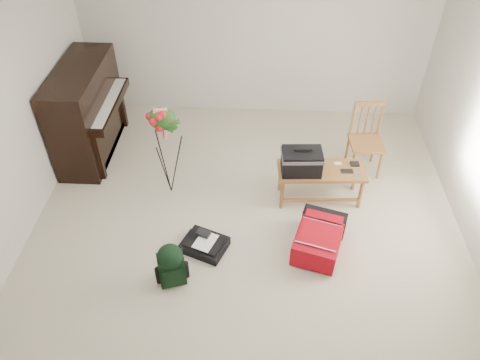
# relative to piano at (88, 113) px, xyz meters

# --- Properties ---
(floor) EXTENTS (5.00, 5.50, 0.01)m
(floor) POSITION_rel_piano_xyz_m (2.19, -1.60, -0.60)
(floor) COLOR beige
(floor) RESTS_ON ground
(ceiling) EXTENTS (5.00, 5.50, 0.01)m
(ceiling) POSITION_rel_piano_xyz_m (2.19, -1.60, 1.90)
(ceiling) COLOR white
(ceiling) RESTS_ON wall_back
(wall_back) EXTENTS (5.00, 0.04, 2.50)m
(wall_back) POSITION_rel_piano_xyz_m (2.19, 1.15, 0.65)
(wall_back) COLOR beige
(wall_back) RESTS_ON floor
(piano) EXTENTS (0.71, 1.50, 1.25)m
(piano) POSITION_rel_piano_xyz_m (0.00, 0.00, 0.00)
(piano) COLOR black
(piano) RESTS_ON floor
(bench) EXTENTS (1.07, 0.48, 0.80)m
(bench) POSITION_rel_piano_xyz_m (2.88, -0.87, -0.03)
(bench) COLOR olive
(bench) RESTS_ON floor
(dining_chair) EXTENTS (0.44, 0.44, 0.95)m
(dining_chair) POSITION_rel_piano_xyz_m (3.67, -0.22, -0.14)
(dining_chair) COLOR olive
(dining_chair) RESTS_ON floor
(red_suitcase) EXTENTS (0.65, 0.82, 0.30)m
(red_suitcase) POSITION_rel_piano_xyz_m (3.00, -1.61, -0.44)
(red_suitcase) COLOR red
(red_suitcase) RESTS_ON floor
(black_duffel) EXTENTS (0.56, 0.51, 0.19)m
(black_duffel) POSITION_rel_piano_xyz_m (1.74, -1.73, -0.53)
(black_duffel) COLOR black
(black_duffel) RESTS_ON floor
(green_backpack) EXTENTS (0.30, 0.28, 0.53)m
(green_backpack) POSITION_rel_piano_xyz_m (1.45, -2.20, -0.31)
(green_backpack) COLOR black
(green_backpack) RESTS_ON floor
(flower_stand) EXTENTS (0.48, 0.48, 1.28)m
(flower_stand) POSITION_rel_piano_xyz_m (1.20, -0.81, 0.02)
(flower_stand) COLOR black
(flower_stand) RESTS_ON floor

